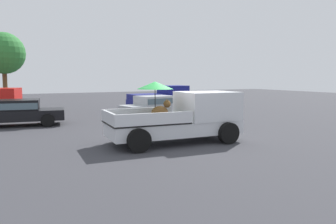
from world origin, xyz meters
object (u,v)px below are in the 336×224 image
at_px(pickup_truck_main, 185,116).
at_px(parked_sedan_near, 19,111).
at_px(pickup_truck_far, 162,98).
at_px(parked_sedan_far, 156,105).

xyz_separation_m(pickup_truck_main, parked_sedan_near, (-5.54, 7.28, -0.24)).
bearing_deg(pickup_truck_main, parked_sedan_near, 130.27).
bearing_deg(parked_sedan_near, pickup_truck_far, 30.33).
xyz_separation_m(pickup_truck_main, parked_sedan_far, (2.04, 7.14, -0.24)).
distance_m(pickup_truck_far, parked_sedan_near, 10.96).
relative_size(parked_sedan_near, parked_sedan_far, 0.99).
bearing_deg(parked_sedan_far, parked_sedan_near, 169.31).
bearing_deg(parked_sedan_far, pickup_truck_main, -115.54).
bearing_deg(parked_sedan_near, parked_sedan_far, 6.70).
xyz_separation_m(pickup_truck_far, parked_sedan_far, (-2.54, -4.35, -0.13)).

